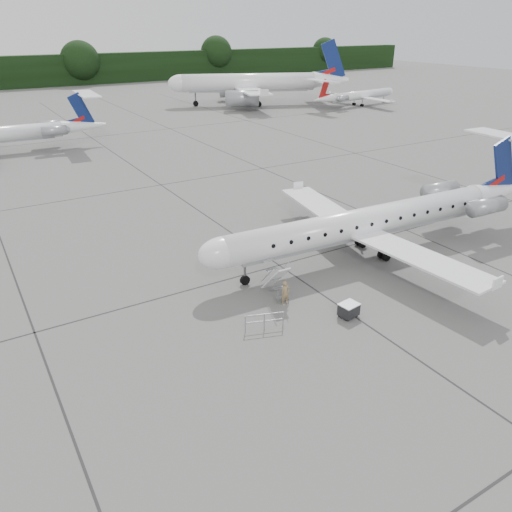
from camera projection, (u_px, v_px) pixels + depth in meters
ground at (385, 285)px, 33.12m from camera, size 320.00×320.00×0.00m
treeline at (33, 71)px, 131.95m from camera, size 260.00×4.00×8.00m
main_regional_jet at (365, 209)px, 35.74m from camera, size 30.05×22.43×7.41m
airstair at (275, 279)px, 31.39m from camera, size 0.97×2.24×2.32m
passenger at (285, 293)px, 30.55m from camera, size 0.57×0.38×1.57m
safety_railing at (264, 322)px, 28.13m from camera, size 2.11×0.78×1.00m
baggage_cart at (349, 310)px, 29.37m from camera, size 1.17×1.00×0.92m
bg_narrowbody at (248, 73)px, 102.34m from camera, size 42.16×36.87×12.61m
bg_regional_right at (362, 91)px, 103.17m from camera, size 24.45×19.03×5.91m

